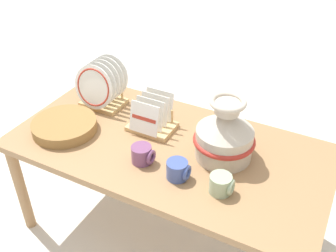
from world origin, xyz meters
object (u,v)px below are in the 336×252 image
object	(u,v)px
wicker_charger_stack	(64,126)
mug_sage_glaze	(221,184)
ceramic_vase	(225,134)
dish_rack_round_plates	(101,88)
mug_cobalt_glaze	(178,170)
mug_plum_glaze	(142,154)
dish_rack_square_plates	(152,120)

from	to	relation	value
wicker_charger_stack	mug_sage_glaze	world-z (taller)	mug_sage_glaze
ceramic_vase	dish_rack_round_plates	size ratio (longest dim) A/B	1.16
wicker_charger_stack	ceramic_vase	bearing A→B (deg)	13.06
ceramic_vase	mug_sage_glaze	size ratio (longest dim) A/B	2.96
mug_cobalt_glaze	mug_plum_glaze	size ratio (longest dim) A/B	1.00
ceramic_vase	dish_rack_round_plates	distance (m)	0.75
ceramic_vase	mug_cobalt_glaze	size ratio (longest dim) A/B	2.96
ceramic_vase	dish_rack_square_plates	distance (m)	0.40
wicker_charger_stack	mug_plum_glaze	bearing A→B (deg)	-3.40
mug_cobalt_glaze	mug_sage_glaze	xyz separation A→B (m)	(0.19, 0.00, 0.00)
mug_plum_glaze	wicker_charger_stack	bearing A→B (deg)	176.60
dish_rack_round_plates	mug_sage_glaze	world-z (taller)	dish_rack_round_plates
mug_cobalt_glaze	wicker_charger_stack	bearing A→B (deg)	175.80
wicker_charger_stack	mug_sage_glaze	xyz separation A→B (m)	(0.84, -0.04, 0.01)
dish_rack_round_plates	mug_sage_glaze	xyz separation A→B (m)	(0.82, -0.33, -0.07)
dish_rack_square_plates	mug_cobalt_glaze	xyz separation A→B (m)	(0.28, -0.26, -0.01)
ceramic_vase	dish_rack_square_plates	size ratio (longest dim) A/B	1.33
ceramic_vase	mug_plum_glaze	xyz separation A→B (m)	(-0.30, -0.20, -0.08)
mug_sage_glaze	mug_plum_glaze	xyz separation A→B (m)	(-0.38, 0.02, 0.00)
wicker_charger_stack	mug_cobalt_glaze	size ratio (longest dim) A/B	3.19
dish_rack_square_plates	mug_plum_glaze	bearing A→B (deg)	-69.79
mug_sage_glaze	dish_rack_square_plates	bearing A→B (deg)	150.91
dish_rack_round_plates	mug_cobalt_glaze	distance (m)	0.71
ceramic_vase	mug_cobalt_glaze	distance (m)	0.27
mug_plum_glaze	dish_rack_round_plates	bearing A→B (deg)	144.51
wicker_charger_stack	mug_plum_glaze	xyz separation A→B (m)	(0.46, -0.03, 0.01)
mug_plum_glaze	mug_cobalt_glaze	bearing A→B (deg)	-6.20
wicker_charger_stack	mug_sage_glaze	bearing A→B (deg)	-3.00
ceramic_vase	wicker_charger_stack	xyz separation A→B (m)	(-0.76, -0.18, -0.10)
dish_rack_round_plates	mug_sage_glaze	distance (m)	0.88
mug_cobalt_glaze	ceramic_vase	bearing A→B (deg)	62.90
wicker_charger_stack	mug_plum_glaze	world-z (taller)	mug_plum_glaze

